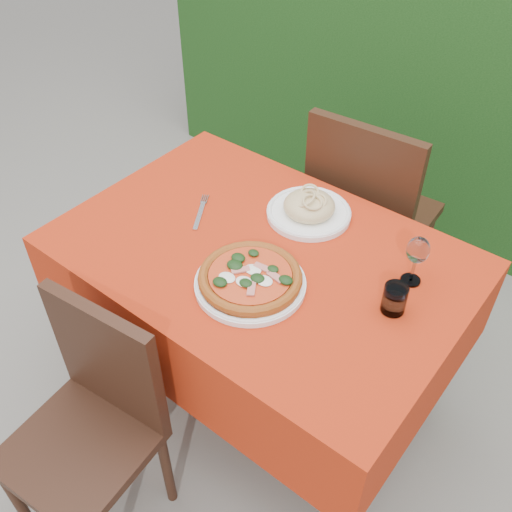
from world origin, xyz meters
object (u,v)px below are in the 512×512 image
Objects in this scene: chair_near at (94,414)px; pasta_plate at (309,209)px; pizza_plate at (250,279)px; fork at (199,216)px; chair_far at (367,210)px; water_glass at (394,300)px; wine_glass at (418,252)px.

chair_near is 3.00× the size of pasta_plate.
fork is (-0.34, 0.15, -0.02)m from pizza_plate.
chair_near reaches higher than pizza_plate.
chair_far is (0.16, 1.25, 0.07)m from chair_near.
wine_glass is at bearing 95.72° from water_glass.
pizza_plate is 4.19× the size of water_glass.
chair_far is 0.67m from wine_glass.
wine_glass reaches higher than pizza_plate.
wine_glass is at bearing -9.78° from pasta_plate.
fork is (-0.69, -0.16, -0.11)m from wine_glass.
fork is at bearing 96.75° from chair_near.
wine_glass reaches higher than pasta_plate.
water_glass is 0.16m from wine_glass.
chair_far is at bearing 76.40° from chair_near.
chair_near is 1.26m from chair_far.
pasta_plate reaches higher than pizza_plate.
chair_far is 10.97× the size of water_glass.
pizza_plate is 1.32× the size of pasta_plate.
fork is at bearing -167.04° from wine_glass.
water_glass is at bearing -26.04° from pasta_plate.
pasta_plate is 1.73× the size of wine_glass.
water_glass is 0.43× the size of fork.
water_glass reaches higher than fork.
fork is at bearing -178.15° from water_glass.
water_glass is (0.40, -0.59, 0.23)m from chair_far.
water_glass is 0.71m from fork.
chair_near reaches higher than water_glass.
pizza_plate is (0.19, 0.48, 0.30)m from chair_near.
chair_near is 0.91m from water_glass.
pasta_plate is 3.17× the size of water_glass.
chair_far is 3.46× the size of pasta_plate.
pasta_plate is at bearing 170.22° from wine_glass.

